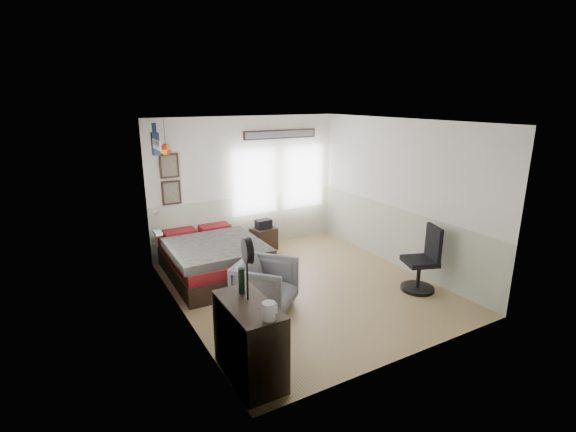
% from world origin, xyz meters
% --- Properties ---
extents(ground_plane, '(4.00, 4.50, 0.01)m').
position_xyz_m(ground_plane, '(0.00, 0.00, -0.01)').
color(ground_plane, '#94774F').
extents(room_shell, '(4.02, 4.52, 2.71)m').
position_xyz_m(room_shell, '(-0.08, 0.19, 1.61)').
color(room_shell, white).
rests_on(room_shell, ground_plane).
extents(wall_decor, '(3.55, 1.32, 1.44)m').
position_xyz_m(wall_decor, '(-1.10, 1.96, 2.10)').
color(wall_decor, '#3F2518').
rests_on(wall_decor, room_shell).
extents(bed, '(1.53, 2.09, 0.66)m').
position_xyz_m(bed, '(-1.16, 1.20, 0.33)').
color(bed, black).
rests_on(bed, ground_plane).
extents(dresser, '(0.48, 1.00, 0.90)m').
position_xyz_m(dresser, '(-1.74, -1.63, 0.45)').
color(dresser, black).
rests_on(dresser, ground_plane).
extents(armchair, '(1.14, 1.14, 0.75)m').
position_xyz_m(armchair, '(-0.88, -0.31, 0.37)').
color(armchair, slate).
rests_on(armchair, ground_plane).
extents(nightstand, '(0.53, 0.45, 0.47)m').
position_xyz_m(nightstand, '(0.19, 1.93, 0.23)').
color(nightstand, black).
rests_on(nightstand, ground_plane).
extents(task_chair, '(0.61, 0.61, 1.09)m').
position_xyz_m(task_chair, '(1.61, -1.00, 0.44)').
color(task_chair, black).
rests_on(task_chair, ground_plane).
extents(kettle, '(0.16, 0.14, 0.18)m').
position_xyz_m(kettle, '(-1.69, -2.04, 0.99)').
color(kettle, silver).
rests_on(kettle, dresser).
extents(bottle, '(0.08, 0.08, 0.30)m').
position_xyz_m(bottle, '(-1.70, -1.37, 1.05)').
color(bottle, black).
rests_on(bottle, dresser).
extents(stand_fan, '(0.12, 0.29, 0.72)m').
position_xyz_m(stand_fan, '(-1.69, -1.54, 1.46)').
color(stand_fan, black).
rests_on(stand_fan, dresser).
extents(black_bag, '(0.32, 0.22, 0.18)m').
position_xyz_m(black_bag, '(0.19, 1.93, 0.56)').
color(black_bag, black).
rests_on(black_bag, nightstand).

